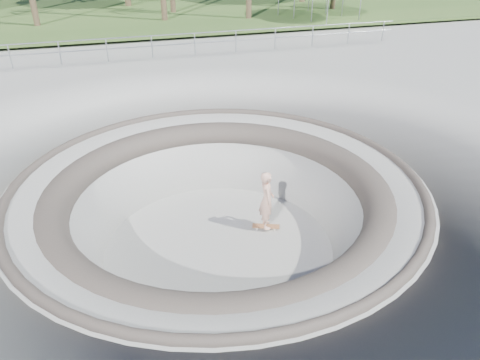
# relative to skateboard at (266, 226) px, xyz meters

# --- Properties ---
(ground) EXTENTS (180.00, 180.00, 0.00)m
(ground) POSITION_rel_skateboard_xyz_m (-1.46, -0.36, 1.84)
(ground) COLOR #999994
(ground) RESTS_ON ground
(skate_bowl) EXTENTS (14.00, 14.00, 4.10)m
(skate_bowl) POSITION_rel_skateboard_xyz_m (-1.46, -0.36, 0.01)
(skate_bowl) COLOR #999994
(skate_bowl) RESTS_ON ground
(distant_hills) EXTENTS (103.20, 45.00, 28.60)m
(distant_hills) POSITION_rel_skateboard_xyz_m (2.32, 56.81, -5.18)
(distant_hills) COLOR brown
(distant_hills) RESTS_ON ground
(safety_railing) EXTENTS (25.00, 0.06, 1.03)m
(safety_railing) POSITION_rel_skateboard_xyz_m (-1.46, 11.64, 2.53)
(safety_railing) COLOR #94989C
(safety_railing) RESTS_ON ground
(skateboard) EXTENTS (0.79, 0.48, 0.08)m
(skateboard) POSITION_rel_skateboard_xyz_m (0.00, 0.00, 0.00)
(skateboard) COLOR #98623D
(skateboard) RESTS_ON ground
(skater) EXTENTS (0.51, 0.68, 1.70)m
(skater) POSITION_rel_skateboard_xyz_m (0.00, -0.00, 0.87)
(skater) COLOR #EAB197
(skater) RESTS_ON skateboard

